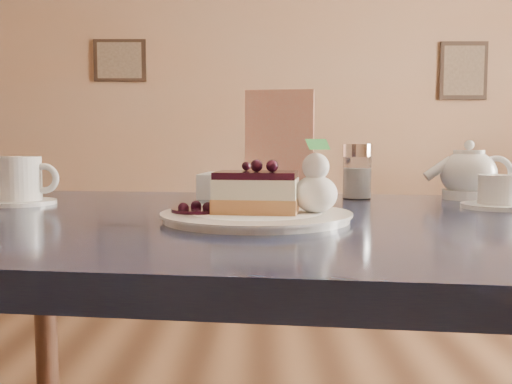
{
  "coord_description": "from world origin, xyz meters",
  "views": [
    {
      "loc": [
        -0.15,
        -0.58,
        0.91
      ],
      "look_at": [
        -0.16,
        0.22,
        0.84
      ],
      "focal_mm": 40.0,
      "sensor_mm": 36.0,
      "label": 1
    }
  ],
  "objects_px": {
    "dessert_plate": "(256,217)",
    "tea_set": "(473,179)",
    "coffee_set": "(21,183)",
    "main_table": "(261,266)",
    "cheesecake_slice": "(256,192)"
  },
  "relations": [
    {
      "from": "main_table",
      "to": "coffee_set",
      "type": "height_order",
      "value": "coffee_set"
    },
    {
      "from": "dessert_plate",
      "to": "tea_set",
      "type": "height_order",
      "value": "tea_set"
    },
    {
      "from": "main_table",
      "to": "dessert_plate",
      "type": "bearing_deg",
      "value": -90.0
    },
    {
      "from": "main_table",
      "to": "cheesecake_slice",
      "type": "bearing_deg",
      "value": -90.0
    },
    {
      "from": "tea_set",
      "to": "coffee_set",
      "type": "bearing_deg",
      "value": -175.26
    },
    {
      "from": "main_table",
      "to": "cheesecake_slice",
      "type": "relative_size",
      "value": 9.95
    },
    {
      "from": "main_table",
      "to": "tea_set",
      "type": "bearing_deg",
      "value": 36.89
    },
    {
      "from": "main_table",
      "to": "cheesecake_slice",
      "type": "distance_m",
      "value": 0.14
    },
    {
      "from": "dessert_plate",
      "to": "coffee_set",
      "type": "height_order",
      "value": "coffee_set"
    },
    {
      "from": "main_table",
      "to": "tea_set",
      "type": "height_order",
      "value": "tea_set"
    },
    {
      "from": "dessert_plate",
      "to": "tea_set",
      "type": "bearing_deg",
      "value": 34.31
    },
    {
      "from": "coffee_set",
      "to": "main_table",
      "type": "bearing_deg",
      "value": -20.69
    },
    {
      "from": "dessert_plate",
      "to": "cheesecake_slice",
      "type": "bearing_deg",
      "value": 180.0
    },
    {
      "from": "cheesecake_slice",
      "to": "main_table",
      "type": "bearing_deg",
      "value": 90.0
    },
    {
      "from": "dessert_plate",
      "to": "cheesecake_slice",
      "type": "xyz_separation_m",
      "value": [
        -0.0,
        0.0,
        0.04
      ]
    }
  ]
}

